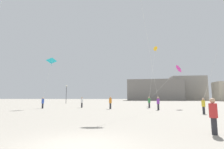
% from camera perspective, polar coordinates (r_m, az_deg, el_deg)
% --- Properties ---
extents(ground_plane, '(300.00, 300.00, 0.00)m').
position_cam_1_polar(ground_plane, '(6.46, -11.66, -22.49)').
color(ground_plane, '#9E9689').
extents(person_in_blue, '(0.36, 0.36, 1.65)m').
position_cam_1_polar(person_in_blue, '(28.23, -21.86, -8.54)').
color(person_in_blue, '#2D2D33').
rests_on(person_in_blue, ground_plane).
extents(person_in_red, '(0.36, 0.36, 1.65)m').
position_cam_1_polar(person_in_red, '(9.39, 30.44, -11.27)').
color(person_in_red, '#2D2D33').
rests_on(person_in_red, ground_plane).
extents(person_in_white, '(0.37, 0.37, 1.71)m').
position_cam_1_polar(person_in_white, '(28.78, -9.90, -8.86)').
color(person_in_white, '#2D2D33').
rests_on(person_in_white, ground_plane).
extents(person_in_yellow, '(0.35, 0.35, 1.60)m').
position_cam_1_polar(person_in_yellow, '(20.12, 27.93, -8.93)').
color(person_in_yellow, '#2D2D33').
rests_on(person_in_yellow, ground_plane).
extents(person_in_green, '(0.38, 0.38, 1.76)m').
position_cam_1_polar(person_in_green, '(28.16, 12.16, -8.78)').
color(person_in_green, '#2D2D33').
rests_on(person_in_green, ground_plane).
extents(person_in_purple, '(0.38, 0.38, 1.73)m').
position_cam_1_polar(person_in_purple, '(24.08, 14.99, -8.98)').
color(person_in_purple, '#2D2D33').
rests_on(person_in_purple, ground_plane).
extents(person_in_orange, '(0.39, 0.39, 1.81)m').
position_cam_1_polar(person_in_orange, '(25.25, -0.54, -9.05)').
color(person_in_orange, '#2D2D33').
rests_on(person_in_orange, ground_plane).
extents(kite_amber_diamond, '(4.17, 13.25, 12.36)m').
position_cam_1_polar(kite_amber_diamond, '(42.54, 14.07, 8.18)').
color(kite_amber_diamond, yellow).
extents(kite_cyan_delta, '(1.39, 1.65, 6.53)m').
position_cam_1_polar(kite_cyan_delta, '(29.46, -19.36, 4.15)').
color(kite_cyan_delta, '#1EB2C6').
extents(kite_magenta_diamond, '(5.38, 1.33, 5.57)m').
position_cam_1_polar(kite_magenta_diamond, '(29.80, 21.20, 1.87)').
color(kite_magenta_diamond, '#D12899').
extents(building_left_hall, '(28.61, 15.25, 10.64)m').
position_cam_1_polar(building_left_hall, '(94.03, 13.74, -5.04)').
color(building_left_hall, gray).
rests_on(building_left_hall, ground_plane).
extents(building_centre_hall, '(17.18, 11.10, 12.59)m').
position_cam_1_polar(building_centre_hall, '(101.11, 23.62, -4.23)').
color(building_centre_hall, gray).
rests_on(building_centre_hall, ground_plane).
extents(lamppost_east, '(0.36, 0.36, 4.91)m').
position_cam_1_polar(lamppost_east, '(48.13, -14.83, -5.30)').
color(lamppost_east, '#2D2D30').
rests_on(lamppost_east, ground_plane).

